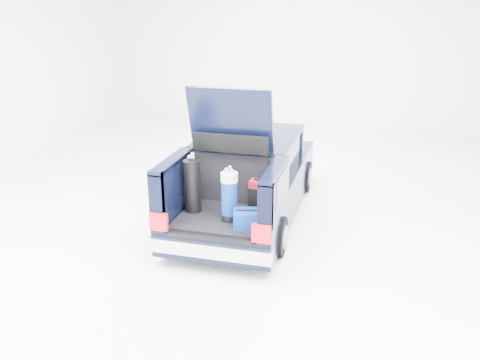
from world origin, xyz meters
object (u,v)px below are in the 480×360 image
(black_golf_bag, at_px, (193,186))
(blue_golf_bag, at_px, (229,196))
(car, at_px, (249,177))
(red_suitcase, at_px, (260,197))
(blue_duffel, at_px, (251,219))

(black_golf_bag, distance_m, blue_golf_bag, 0.66)
(car, xyz_separation_m, blue_golf_bag, (0.13, -1.69, 0.30))
(car, height_order, black_golf_bag, car)
(red_suitcase, bearing_deg, blue_duffel, -85.15)
(red_suitcase, height_order, black_golf_bag, black_golf_bag)
(car, height_order, blue_golf_bag, car)
(black_golf_bag, relative_size, blue_golf_bag, 1.09)
(red_suitcase, xyz_separation_m, black_golf_bag, (-1.00, -0.22, 0.16))
(red_suitcase, distance_m, blue_golf_bag, 0.56)
(car, relative_size, blue_golf_bag, 5.60)
(red_suitcase, xyz_separation_m, blue_duffel, (-0.01, -0.54, -0.13))
(blue_golf_bag, bearing_deg, car, 93.75)
(red_suitcase, xyz_separation_m, blue_golf_bag, (-0.37, -0.40, 0.13))
(red_suitcase, height_order, blue_duffel, red_suitcase)
(car, distance_m, blue_duffel, 1.89)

